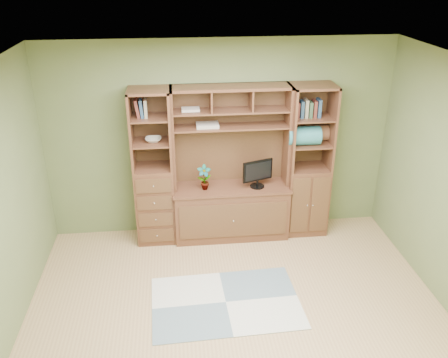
{
  "coord_description": "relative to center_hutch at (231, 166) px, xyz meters",
  "views": [
    {
      "loc": [
        -0.57,
        -3.81,
        3.46
      ],
      "look_at": [
        -0.03,
        1.2,
        1.1
      ],
      "focal_mm": 38.0,
      "sensor_mm": 36.0,
      "label": 1
    }
  ],
  "objects": [
    {
      "name": "right_tower",
      "position": [
        1.02,
        0.04,
        0.0
      ],
      "size": [
        0.55,
        0.45,
        2.05
      ],
      "primitive_type": "cube",
      "color": "#552F1D",
      "rests_on": "ground"
    },
    {
      "name": "blanket_teal",
      "position": [
        0.92,
        -0.01,
        0.38
      ],
      "size": [
        0.41,
        0.24,
        0.24
      ],
      "primitive_type": "cube",
      "color": "#2E767B",
      "rests_on": "right_tower"
    },
    {
      "name": "room",
      "position": [
        -0.13,
        -1.73,
        0.28
      ],
      "size": [
        4.6,
        4.1,
        2.64
      ],
      "color": "tan",
      "rests_on": "ground"
    },
    {
      "name": "center_hutch",
      "position": [
        0.0,
        0.0,
        0.0
      ],
      "size": [
        1.54,
        0.53,
        2.05
      ],
      "primitive_type": "cube",
      "color": "#552F1D",
      "rests_on": "ground"
    },
    {
      "name": "magazines",
      "position": [
        -0.3,
        0.09,
        0.54
      ],
      "size": [
        0.28,
        0.2,
        0.04
      ],
      "primitive_type": "cube",
      "color": "#AFA395",
      "rests_on": "center_hutch"
    },
    {
      "name": "rug",
      "position": [
        -0.23,
        -1.41,
        -1.02
      ],
      "size": [
        1.66,
        1.13,
        0.01
      ],
      "primitive_type": "cube",
      "rotation": [
        0.0,
        0.0,
        0.03
      ],
      "color": "#9CA1A1",
      "rests_on": "ground"
    },
    {
      "name": "bowl",
      "position": [
        -0.97,
        0.04,
        0.39
      ],
      "size": [
        0.2,
        0.2,
        0.05
      ],
      "primitive_type": "imported",
      "color": "beige",
      "rests_on": "left_tower"
    },
    {
      "name": "orchid",
      "position": [
        -0.36,
        -0.03,
        -0.13
      ],
      "size": [
        0.18,
        0.12,
        0.34
      ],
      "primitive_type": "imported",
      "color": "#A54F37",
      "rests_on": "center_hutch"
    },
    {
      "name": "blanket_red",
      "position": [
        1.16,
        0.12,
        0.37
      ],
      "size": [
        0.38,
        0.21,
        0.21
      ],
      "primitive_type": "cube",
      "color": "brown",
      "rests_on": "right_tower"
    },
    {
      "name": "left_tower",
      "position": [
        -1.0,
        0.04,
        0.0
      ],
      "size": [
        0.5,
        0.45,
        2.05
      ],
      "primitive_type": "cube",
      "color": "#552F1D",
      "rests_on": "ground"
    },
    {
      "name": "monitor",
      "position": [
        0.34,
        -0.03,
        -0.04
      ],
      "size": [
        0.46,
        0.31,
        0.51
      ],
      "primitive_type": "cube",
      "rotation": [
        0.0,
        0.0,
        0.33
      ],
      "color": "black",
      "rests_on": "center_hutch"
    }
  ]
}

